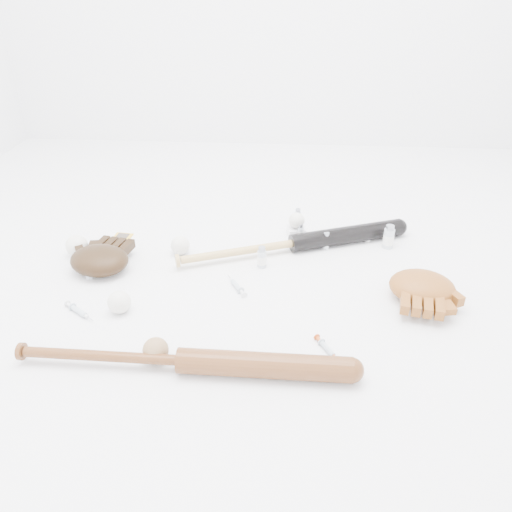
# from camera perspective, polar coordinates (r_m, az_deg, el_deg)

# --- Properties ---
(bat_dark) EXTENTS (0.90, 0.40, 0.07)m
(bat_dark) POSITION_cam_1_polar(r_m,az_deg,el_deg) (1.88, 4.35, 1.48)
(bat_dark) COLOR black
(bat_dark) RESTS_ON ground
(bat_wood) EXTENTS (0.95, 0.08, 0.07)m
(bat_wood) POSITION_cam_1_polar(r_m,az_deg,el_deg) (1.37, -8.52, -11.73)
(bat_wood) COLOR brown
(bat_wood) RESTS_ON ground
(glove_dark) EXTENTS (0.29, 0.29, 0.09)m
(glove_dark) POSITION_cam_1_polar(r_m,az_deg,el_deg) (1.83, -17.47, -0.42)
(glove_dark) COLOR black
(glove_dark) RESTS_ON ground
(glove_tan) EXTENTS (0.29, 0.29, 0.09)m
(glove_tan) POSITION_cam_1_polar(r_m,az_deg,el_deg) (1.69, 18.45, -3.35)
(glove_tan) COLOR brown
(glove_tan) RESTS_ON ground
(trading_card) EXTENTS (0.08, 0.10, 0.01)m
(trading_card) POSITION_cam_1_polar(r_m,az_deg,el_deg) (2.04, -15.20, 1.89)
(trading_card) COLOR gold
(trading_card) RESTS_ON ground
(pedestal) EXTENTS (0.08, 0.08, 0.04)m
(pedestal) POSITION_cam_1_polar(r_m,az_deg,el_deg) (2.00, 4.60, 2.80)
(pedestal) COLOR white
(pedestal) RESTS_ON ground
(baseball_on_pedestal) EXTENTS (0.06, 0.06, 0.06)m
(baseball_on_pedestal) POSITION_cam_1_polar(r_m,az_deg,el_deg) (1.97, 4.66, 4.07)
(baseball_on_pedestal) COLOR white
(baseball_on_pedestal) RESTS_ON pedestal
(baseball_left) EXTENTS (0.08, 0.08, 0.08)m
(baseball_left) POSITION_cam_1_polar(r_m,az_deg,el_deg) (1.96, -19.80, 1.11)
(baseball_left) COLOR white
(baseball_left) RESTS_ON ground
(baseball_upper) EXTENTS (0.07, 0.07, 0.07)m
(baseball_upper) POSITION_cam_1_polar(r_m,az_deg,el_deg) (1.88, -8.66, 1.20)
(baseball_upper) COLOR white
(baseball_upper) RESTS_ON ground
(baseball_mid) EXTENTS (0.07, 0.07, 0.07)m
(baseball_mid) POSITION_cam_1_polar(r_m,az_deg,el_deg) (1.61, -15.36, -5.11)
(baseball_mid) COLOR white
(baseball_mid) RESTS_ON ground
(baseball_aged) EXTENTS (0.07, 0.07, 0.07)m
(baseball_aged) POSITION_cam_1_polar(r_m,az_deg,el_deg) (1.41, -11.40, -10.50)
(baseball_aged) COLOR #946F47
(baseball_aged) RESTS_ON ground
(syringe_0) EXTENTS (0.14, 0.11, 0.02)m
(syringe_0) POSITION_cam_1_polar(r_m,az_deg,el_deg) (1.66, -19.59, -5.97)
(syringe_0) COLOR #ADBCC6
(syringe_0) RESTS_ON ground
(syringe_1) EXTENTS (0.10, 0.14, 0.02)m
(syringe_1) POSITION_cam_1_polar(r_m,az_deg,el_deg) (1.68, -2.25, -3.41)
(syringe_1) COLOR #ADBCC6
(syringe_1) RESTS_ON ground
(syringe_2) EXTENTS (0.06, 0.14, 0.02)m
(syringe_2) POSITION_cam_1_polar(r_m,az_deg,el_deg) (2.05, 12.88, 2.50)
(syringe_2) COLOR #ADBCC6
(syringe_2) RESTS_ON ground
(syringe_3) EXTENTS (0.09, 0.13, 0.02)m
(syringe_3) POSITION_cam_1_polar(r_m,az_deg,el_deg) (1.44, 8.15, -10.46)
(syringe_3) COLOR #ADBCC6
(syringe_3) RESTS_ON ground
(vial_0) EXTENTS (0.02, 0.02, 0.06)m
(vial_0) POSITION_cam_1_polar(r_m,az_deg,el_deg) (1.97, 5.11, 2.80)
(vial_0) COLOR silver
(vial_0) RESTS_ON ground
(vial_1) EXTENTS (0.03, 0.03, 0.07)m
(vial_1) POSITION_cam_1_polar(r_m,az_deg,el_deg) (1.91, 8.01, 1.75)
(vial_1) COLOR silver
(vial_1) RESTS_ON ground
(vial_2) EXTENTS (0.03, 0.03, 0.08)m
(vial_2) POSITION_cam_1_polar(r_m,az_deg,el_deg) (1.78, 0.67, -0.11)
(vial_2) COLOR silver
(vial_2) RESTS_ON ground
(vial_3) EXTENTS (0.04, 0.04, 0.09)m
(vial_3) POSITION_cam_1_polar(r_m,az_deg,el_deg) (1.96, 14.93, 2.16)
(vial_3) COLOR silver
(vial_3) RESTS_ON ground
(vial_4) EXTENTS (0.03, 0.03, 0.07)m
(vial_4) POSITION_cam_1_polar(r_m,az_deg,el_deg) (1.81, -18.62, -1.50)
(vial_4) COLOR silver
(vial_4) RESTS_ON ground
(vial_5) EXTENTS (0.03, 0.03, 0.07)m
(vial_5) POSITION_cam_1_polar(r_m,az_deg,el_deg) (2.08, 4.79, 4.52)
(vial_5) COLOR silver
(vial_5) RESTS_ON ground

